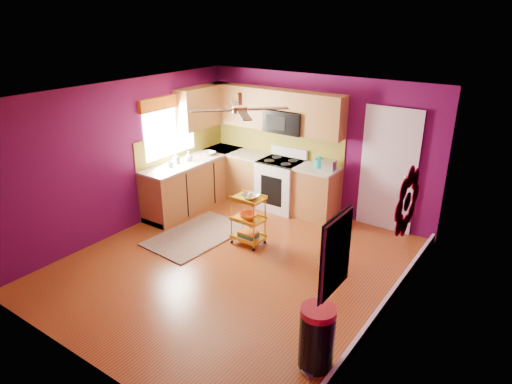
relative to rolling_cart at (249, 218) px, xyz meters
The scene contains 18 objects.
ground 0.83m from the rolling_cart, 72.81° to the right, with size 5.00×5.00×0.00m, color maroon.
room_envelope 1.37m from the rolling_cart, 70.70° to the right, with size 4.54×5.04×2.52m.
lower_cabinets 1.63m from the rolling_cart, 134.64° to the left, with size 2.81×2.31×0.94m.
electric_range 1.55m from the rolling_cart, 102.88° to the left, with size 0.76×0.66×1.13m.
upper_cabinetry 2.27m from the rolling_cart, 124.47° to the left, with size 2.80×2.30×1.26m.
left_window 2.42m from the rolling_cart, 169.05° to the left, with size 0.08×1.35×1.08m.
panel_door 2.45m from the rolling_cart, 49.28° to the left, with size 0.95×0.11×2.15m.
right_wall_art 2.81m from the rolling_cart, 22.34° to the right, with size 0.04×2.74×1.04m.
ceiling_fan 1.90m from the rolling_cart, 66.07° to the right, with size 1.01×1.01×0.26m.
shag_rug 1.01m from the rolling_cart, 162.01° to the right, with size 1.02×1.66×0.02m, color black.
rolling_cart is the anchor object (origin of this frame).
trash_can 2.81m from the rolling_cart, 39.57° to the right, with size 0.47×0.47×0.72m.
teal_kettle 1.72m from the rolling_cart, 75.56° to the left, with size 0.18×0.18×0.21m.
toaster 1.74m from the rolling_cart, 68.48° to the left, with size 0.22×0.15×0.18m, color beige.
soap_bottle_a 1.92m from the rolling_cart, behind, with size 0.09×0.09×0.20m, color #EA3F72.
soap_bottle_b 1.90m from the rolling_cart, 162.68° to the left, with size 0.14×0.14×0.18m, color white.
counter_dish 2.04m from the rolling_cart, 148.27° to the left, with size 0.24×0.24×0.06m, color white.
counter_cup 1.85m from the rolling_cart, behind, with size 0.12×0.12×0.09m, color white.
Camera 1 is at (3.64, -4.63, 3.52)m, focal length 32.00 mm.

